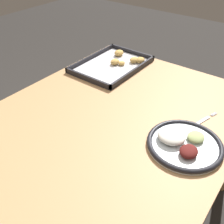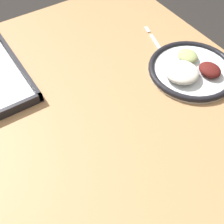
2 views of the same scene
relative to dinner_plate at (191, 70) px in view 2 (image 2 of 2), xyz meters
The scene contains 4 objects.
ground_plane 0.82m from the dinner_plate, 95.57° to the left, with size 8.00×8.00×0.00m, color #282623.
dining_table 0.34m from the dinner_plate, 95.57° to the left, with size 1.29×1.00×0.74m.
dinner_plate is the anchor object (origin of this frame).
fork 0.17m from the dinner_plate, ahead, with size 0.21×0.07×0.00m.
Camera 2 is at (-0.46, 0.31, 1.44)m, focal length 50.00 mm.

